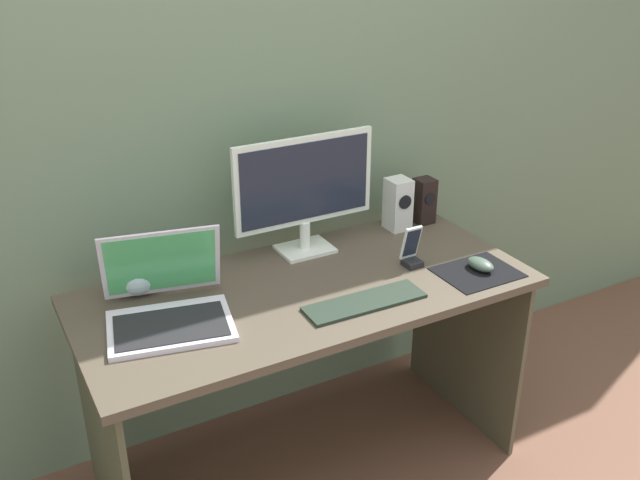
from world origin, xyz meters
name	(u,v)px	position (x,y,z in m)	size (l,w,h in m)	color
ground_plane	(308,465)	(0.00, 0.00, 0.00)	(8.00, 8.00, 0.00)	brown
wall_back	(245,87)	(0.00, 0.42, 1.25)	(6.00, 0.04, 2.50)	slate
desk	(307,327)	(0.00, 0.00, 0.57)	(1.40, 0.64, 0.72)	#4E4235
monitor	(305,189)	(0.12, 0.23, 0.94)	(0.50, 0.14, 0.40)	white
speaker_right	(424,201)	(0.61, 0.23, 0.80)	(0.07, 0.07, 0.17)	black
speaker_near_monitor	(398,204)	(0.49, 0.23, 0.81)	(0.08, 0.09, 0.19)	silver
laptop	(167,304)	(-0.43, 0.02, 0.77)	(0.40, 0.38, 0.24)	silver
fishbowl	(136,272)	(-0.46, 0.22, 0.78)	(0.14, 0.14, 0.14)	silver
keyboard_external	(365,302)	(0.10, -0.17, 0.72)	(0.37, 0.11, 0.01)	#232E24
mousepad	(477,272)	(0.52, -0.18, 0.72)	(0.25, 0.20, 0.00)	black
mouse	(481,264)	(0.54, -0.17, 0.74)	(0.06, 0.10, 0.04)	#46584A
phone_in_dock	(412,252)	(0.37, -0.03, 0.76)	(0.06, 0.06, 0.14)	black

